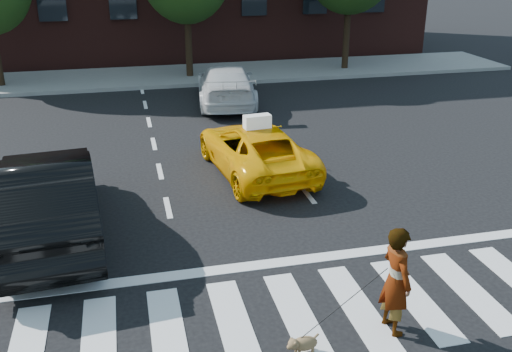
# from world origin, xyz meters

# --- Properties ---
(ground) EXTENTS (120.00, 120.00, 0.00)m
(ground) POSITION_xyz_m (0.00, 0.00, 0.00)
(ground) COLOR black
(ground) RESTS_ON ground
(crosswalk) EXTENTS (13.00, 2.40, 0.01)m
(crosswalk) POSITION_xyz_m (0.00, 0.00, 0.01)
(crosswalk) COLOR silver
(crosswalk) RESTS_ON ground
(stop_line) EXTENTS (12.00, 0.30, 0.01)m
(stop_line) POSITION_xyz_m (0.00, 1.60, 0.01)
(stop_line) COLOR silver
(stop_line) RESTS_ON ground
(sidewalk_far) EXTENTS (30.00, 4.00, 0.15)m
(sidewalk_far) POSITION_xyz_m (0.00, 17.50, 0.07)
(sidewalk_far) COLOR slate
(sidewalk_far) RESTS_ON ground
(taxi) EXTENTS (2.51, 4.60, 1.22)m
(taxi) POSITION_xyz_m (0.76, 6.03, 0.61)
(taxi) COLOR #FFB405
(taxi) RESTS_ON ground
(black_sedan) EXTENTS (2.25, 5.24, 1.68)m
(black_sedan) POSITION_xyz_m (-3.94, 3.65, 0.84)
(black_sedan) COLOR black
(black_sedan) RESTS_ON ground
(white_suv) EXTENTS (2.56, 5.04, 1.40)m
(white_suv) POSITION_xyz_m (1.26, 12.70, 0.70)
(white_suv) COLOR silver
(white_suv) RESTS_ON ground
(woman) EXTENTS (0.47, 0.66, 1.70)m
(woman) POSITION_xyz_m (1.27, -0.62, 0.85)
(woman) COLOR #999999
(woman) RESTS_ON ground
(dog) EXTENTS (0.52, 0.28, 0.30)m
(dog) POSITION_xyz_m (-0.20, -0.85, 0.17)
(dog) COLOR brown
(dog) RESTS_ON ground
(taxi_sign) EXTENTS (0.68, 0.35, 0.32)m
(taxi_sign) POSITION_xyz_m (0.76, 5.83, 1.38)
(taxi_sign) COLOR white
(taxi_sign) RESTS_ON taxi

